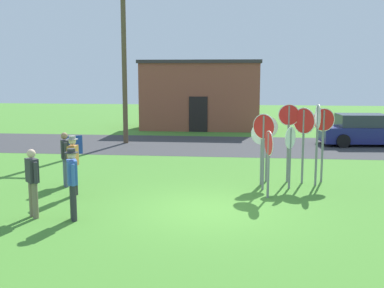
# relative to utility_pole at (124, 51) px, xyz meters

# --- Properties ---
(ground_plane) EXTENTS (80.00, 80.00, 0.00)m
(ground_plane) POSITION_rel_utility_pole_xyz_m (4.97, -11.22, -4.57)
(ground_plane) COLOR #47842D
(street_asphalt) EXTENTS (60.00, 6.40, 0.01)m
(street_asphalt) POSITION_rel_utility_pole_xyz_m (4.97, -0.29, -4.56)
(street_asphalt) COLOR #38383A
(street_asphalt) RESTS_ON ground
(building_background) EXTENTS (7.40, 4.14, 4.25)m
(building_background) POSITION_rel_utility_pole_xyz_m (3.19, 6.84, -2.43)
(building_background) COLOR brown
(building_background) RESTS_ON ground
(utility_pole) EXTENTS (1.80, 0.24, 8.76)m
(utility_pole) POSITION_rel_utility_pole_xyz_m (0.00, 0.00, 0.00)
(utility_pole) COLOR brown
(utility_pole) RESTS_ON ground
(parked_car_on_street) EXTENTS (4.42, 2.26, 1.51)m
(parked_car_on_street) POSITION_rel_utility_pole_xyz_m (11.75, 0.64, -3.88)
(parked_car_on_street) COLOR navy
(parked_car_on_street) RESTS_ON ground
(stop_sign_center_cluster) EXTENTS (0.69, 0.15, 2.13)m
(stop_sign_center_cluster) POSITION_rel_utility_pole_xyz_m (6.61, -7.83, -3.12)
(stop_sign_center_cluster) COLOR slate
(stop_sign_center_cluster) RESTS_ON ground
(stop_sign_far_back) EXTENTS (0.61, 0.59, 2.43)m
(stop_sign_far_back) POSITION_rel_utility_pole_xyz_m (7.75, -7.91, -2.89)
(stop_sign_far_back) COLOR slate
(stop_sign_far_back) RESTS_ON ground
(stop_sign_leaning_right) EXTENTS (0.68, 0.21, 1.99)m
(stop_sign_leaning_right) POSITION_rel_utility_pole_xyz_m (6.43, -8.25, -3.22)
(stop_sign_leaning_right) COLOR slate
(stop_sign_leaning_right) RESTS_ON ground
(stop_sign_low_front) EXTENTS (0.72, 0.20, 2.39)m
(stop_sign_low_front) POSITION_rel_utility_pole_xyz_m (8.40, -7.66, -2.93)
(stop_sign_low_front) COLOR slate
(stop_sign_low_front) RESTS_ON ground
(stop_sign_leaning_left) EXTENTS (0.69, 0.09, 2.52)m
(stop_sign_leaning_left) POSITION_rel_utility_pole_xyz_m (7.30, -7.74, -2.87)
(stop_sign_leaning_left) COLOR slate
(stop_sign_leaning_left) RESTS_ON ground
(stop_sign_rear_right) EXTENTS (0.20, 0.69, 1.92)m
(stop_sign_rear_right) POSITION_rel_utility_pole_xyz_m (6.57, -9.85, -3.27)
(stop_sign_rear_right) COLOR slate
(stop_sign_rear_right) RESTS_ON ground
(stop_sign_nearest) EXTENTS (0.37, 0.57, 1.90)m
(stop_sign_nearest) POSITION_rel_utility_pole_xyz_m (7.27, -8.66, -3.29)
(stop_sign_nearest) COLOR slate
(stop_sign_nearest) RESTS_ON ground
(stop_sign_rear_left) EXTENTS (0.08, 0.76, 2.56)m
(stop_sign_rear_left) POSITION_rel_utility_pole_xyz_m (8.13, -8.18, -2.81)
(stop_sign_rear_left) COLOR slate
(stop_sign_rear_left) RESTS_ON ground
(stop_sign_tallest) EXTENTS (0.63, 0.46, 2.31)m
(stop_sign_tallest) POSITION_rel_utility_pole_xyz_m (6.46, -8.90, -2.99)
(stop_sign_tallest) COLOR slate
(stop_sign_tallest) RESTS_ON ground
(person_with_sunhat) EXTENTS (0.35, 0.52, 1.74)m
(person_with_sunhat) POSITION_rel_utility_pole_xyz_m (1.83, -12.38, -3.58)
(person_with_sunhat) COLOR #2D2D33
(person_with_sunhat) RESTS_ON ground
(person_holding_notes) EXTENTS (0.43, 0.43, 1.69)m
(person_holding_notes) POSITION_rel_utility_pole_xyz_m (0.79, -12.29, -3.62)
(person_holding_notes) COLOR #7A6B56
(person_holding_notes) RESTS_ON ground
(person_in_teal) EXTENTS (0.31, 0.57, 1.74)m
(person_in_teal) POSITION_rel_utility_pole_xyz_m (1.05, -10.21, -3.58)
(person_in_teal) COLOR #2D2D33
(person_in_teal) RESTS_ON ground
(person_in_blue) EXTENTS (0.36, 0.52, 1.69)m
(person_in_blue) POSITION_rel_utility_pole_xyz_m (0.39, -9.13, -3.62)
(person_in_blue) COLOR #4C5670
(person_in_blue) RESTS_ON ground
(info_panel_leftmost) EXTENTS (0.54, 0.31, 1.51)m
(info_panel_leftmost) POSITION_rel_utility_pole_xyz_m (0.42, -8.50, -3.54)
(info_panel_leftmost) COLOR #4C4C51
(info_panel_leftmost) RESTS_ON ground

